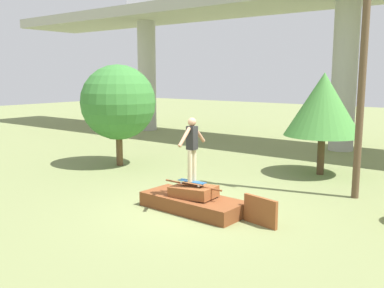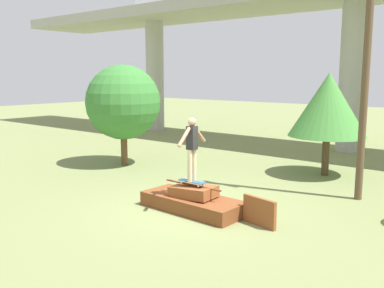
{
  "view_description": "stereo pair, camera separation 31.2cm",
  "coord_description": "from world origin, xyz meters",
  "px_view_note": "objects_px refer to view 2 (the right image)",
  "views": [
    {
      "loc": [
        6.36,
        -8.31,
        3.4
      ],
      "look_at": [
        0.01,
        -0.04,
        1.72
      ],
      "focal_mm": 40.0,
      "sensor_mm": 36.0,
      "label": 1
    },
    {
      "loc": [
        6.6,
        -8.12,
        3.4
      ],
      "look_at": [
        0.01,
        -0.04,
        1.72
      ],
      "focal_mm": 40.0,
      "sensor_mm": 36.0,
      "label": 2
    }
  ],
  "objects_px": {
    "utility_pole": "(368,46)",
    "tree_behind_right": "(328,105)",
    "skateboard": "(192,182)",
    "tree_behind_left": "(123,102)",
    "skater": "(192,145)"
  },
  "relations": [
    {
      "from": "utility_pole",
      "to": "tree_behind_left",
      "type": "bearing_deg",
      "value": -173.3
    },
    {
      "from": "skateboard",
      "to": "skater",
      "type": "distance_m",
      "value": 0.93
    },
    {
      "from": "skateboard",
      "to": "tree_behind_left",
      "type": "distance_m",
      "value": 6.42
    },
    {
      "from": "utility_pole",
      "to": "tree_behind_left",
      "type": "relative_size",
      "value": 2.13
    },
    {
      "from": "skateboard",
      "to": "utility_pole",
      "type": "distance_m",
      "value": 5.83
    },
    {
      "from": "skateboard",
      "to": "utility_pole",
      "type": "height_order",
      "value": "utility_pole"
    },
    {
      "from": "tree_behind_left",
      "to": "tree_behind_right",
      "type": "xyz_separation_m",
      "value": [
        6.63,
        3.19,
        0.02
      ]
    },
    {
      "from": "skateboard",
      "to": "tree_behind_right",
      "type": "xyz_separation_m",
      "value": [
        1.06,
        5.92,
        1.66
      ]
    },
    {
      "from": "tree_behind_left",
      "to": "tree_behind_right",
      "type": "distance_m",
      "value": 7.36
    },
    {
      "from": "tree_behind_right",
      "to": "skateboard",
      "type": "bearing_deg",
      "value": -100.14
    },
    {
      "from": "skater",
      "to": "skateboard",
      "type": "bearing_deg",
      "value": 180.0
    },
    {
      "from": "skater",
      "to": "tree_behind_left",
      "type": "distance_m",
      "value": 6.25
    },
    {
      "from": "utility_pole",
      "to": "tree_behind_right",
      "type": "height_order",
      "value": "utility_pole"
    },
    {
      "from": "skater",
      "to": "tree_behind_left",
      "type": "xyz_separation_m",
      "value": [
        -5.57,
        2.73,
        0.7
      ]
    },
    {
      "from": "tree_behind_left",
      "to": "utility_pole",
      "type": "bearing_deg",
      "value": 6.7
    }
  ]
}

